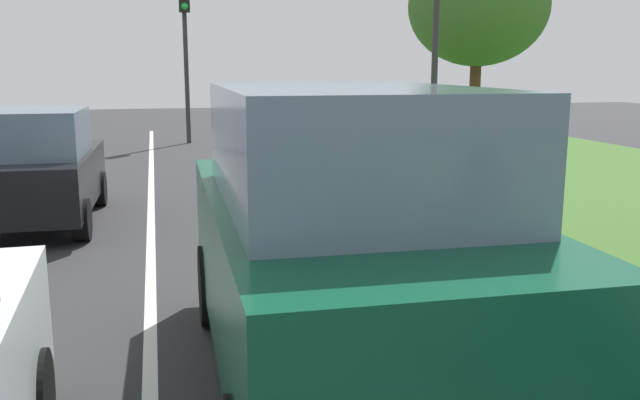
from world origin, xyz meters
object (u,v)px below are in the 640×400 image
object	(u,v)px
car_suv_ahead	(343,240)
traffic_light_near_right	(438,9)
traffic_light_far_median	(185,31)
car_hatchback_far	(37,168)
tree_roadside_far	(478,6)

from	to	relation	value
car_suv_ahead	traffic_light_near_right	size ratio (longest dim) A/B	0.85
car_suv_ahead	traffic_light_far_median	xyz separation A→B (m)	(-0.26, 17.25, 2.28)
car_hatchback_far	traffic_light_near_right	world-z (taller)	traffic_light_near_right
car_suv_ahead	car_hatchback_far	xyz separation A→B (m)	(-3.08, 6.39, -0.28)
car_suv_ahead	traffic_light_far_median	size ratio (longest dim) A/B	0.91
traffic_light_far_median	tree_roadside_far	distance (m)	8.77
traffic_light_near_right	traffic_light_far_median	distance (m)	9.28
traffic_light_far_median	tree_roadside_far	bearing A→B (deg)	-23.04
car_hatchback_far	traffic_light_near_right	distance (m)	8.78
traffic_light_near_right	tree_roadside_far	xyz separation A→B (m)	(3.09, 4.41, 0.45)
car_suv_ahead	traffic_light_far_median	world-z (taller)	traffic_light_far_median
car_suv_ahead	tree_roadside_far	size ratio (longest dim) A/B	0.79
traffic_light_far_median	tree_roadside_far	xyz separation A→B (m)	(8.05, -3.42, 0.61)
traffic_light_far_median	traffic_light_near_right	bearing A→B (deg)	-57.66
car_hatchback_far	car_suv_ahead	bearing A→B (deg)	-63.00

